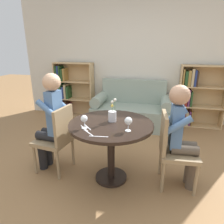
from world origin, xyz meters
TOP-DOWN VIEW (x-y plane):
  - ground_plane at (0.00, 0.00)m, footprint 16.00×16.00m
  - back_wall at (0.00, 2.31)m, footprint 5.20×0.05m
  - round_table at (0.00, 0.00)m, footprint 0.99×0.99m
  - couch at (0.00, 1.89)m, footprint 1.59×0.80m
  - bookshelf_left at (-1.49, 2.15)m, footprint 0.89×0.28m
  - bookshelf_right at (1.25, 2.15)m, footprint 0.89×0.28m
  - chair_left at (-0.72, 0.02)m, footprint 0.47×0.47m
  - chair_right at (0.72, 0.06)m, footprint 0.45×0.45m
  - person_left at (-0.80, 0.04)m, footprint 0.44×0.37m
  - person_right at (0.81, 0.07)m, footprint 0.43×0.36m
  - wine_glass_left at (-0.25, -0.21)m, footprint 0.08×0.08m
  - wine_glass_right at (0.23, -0.17)m, footprint 0.08×0.08m
  - flower_vase at (0.00, 0.07)m, footprint 0.10×0.10m
  - knife_left_setting at (-0.23, -0.18)m, footprint 0.13×0.15m
  - fork_left_setting at (-0.25, -0.22)m, footprint 0.14×0.14m
  - knife_right_setting at (-0.04, -0.38)m, footprint 0.19×0.03m
  - fork_right_setting at (-0.17, -0.32)m, footprint 0.15×0.13m

SIDE VIEW (x-z plane):
  - ground_plane at x=0.00m, z-range 0.00..0.00m
  - couch at x=0.00m, z-range -0.15..0.77m
  - chair_left at x=-0.72m, z-range 0.04..0.94m
  - chair_right at x=0.72m, z-range 0.04..0.94m
  - bookshelf_left at x=-1.49m, z-range -0.03..1.23m
  - round_table at x=0.00m, z-range 0.24..0.99m
  - bookshelf_right at x=1.25m, z-range 0.00..1.25m
  - person_right at x=0.81m, z-range 0.06..1.29m
  - person_left at x=-0.80m, z-range 0.05..1.36m
  - knife_left_setting at x=-0.23m, z-range 0.76..0.76m
  - fork_left_setting at x=-0.25m, z-range 0.76..0.76m
  - knife_right_setting at x=-0.04m, z-range 0.76..0.76m
  - fork_right_setting at x=-0.17m, z-range 0.76..0.76m
  - flower_vase at x=0.00m, z-range 0.70..0.98m
  - wine_glass_left at x=-0.25m, z-range 0.79..0.94m
  - wine_glass_right at x=0.23m, z-range 0.79..0.94m
  - back_wall at x=0.00m, z-range 0.00..2.70m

